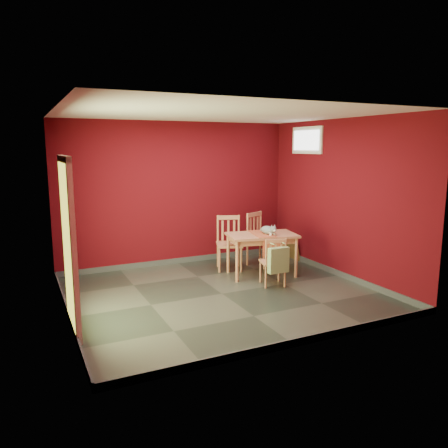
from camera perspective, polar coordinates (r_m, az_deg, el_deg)
name	(u,v)px	position (r m, az deg, el deg)	size (l,w,h in m)	color
ground	(222,294)	(6.80, -0.27, -9.09)	(4.50, 4.50, 0.00)	#2D342D
room_shell	(222,291)	(6.78, -0.27, -8.69)	(4.50, 4.50, 4.50)	#530810
doorway	(68,240)	(5.54, -19.73, -2.04)	(0.06, 1.01, 2.13)	#B7D838
window	(307,140)	(8.43, 10.76, 10.70)	(0.05, 0.90, 0.50)	white
outlet_plate	(251,241)	(9.13, 3.49, -2.17)	(0.08, 0.01, 0.12)	silver
dining_table	(262,239)	(7.62, 4.96, -1.99)	(1.29, 0.90, 0.74)	tan
table_runner	(265,238)	(7.52, 5.40, -1.85)	(0.44, 0.73, 0.34)	#AE4C2F
chair_far_left	(229,242)	(8.03, 0.67, -2.38)	(0.59, 0.59, 0.98)	tan
chair_far_right	(260,238)	(8.32, 4.77, -1.90)	(0.61, 0.61, 1.00)	tan
chair_near	(273,261)	(7.12, 6.47, -4.84)	(0.45, 0.45, 0.80)	tan
tote_bag	(278,260)	(6.93, 7.12, -4.69)	(0.34, 0.20, 0.47)	#89A76B
cat	(268,228)	(7.59, 5.77, -0.59)	(0.21, 0.40, 0.20)	slate
picture_frame	(293,250)	(8.88, 8.98, -3.32)	(0.16, 0.40, 0.39)	brown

